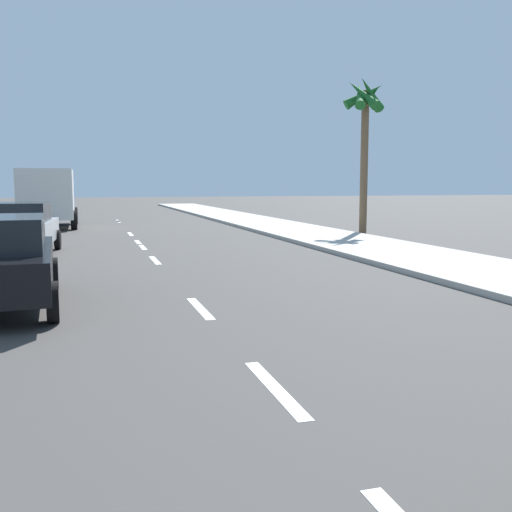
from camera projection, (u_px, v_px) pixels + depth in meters
ground_plane at (151, 256)px, 17.22m from camera, size 160.00×160.00×0.00m
sidewalk_strip at (343, 241)px, 21.11m from camera, size 3.60×80.00×0.14m
lane_stripe_2 at (275, 388)px, 6.05m from camera, size 0.16×1.80×0.01m
lane_stripe_3 at (200, 308)px, 9.94m from camera, size 0.16×1.80×0.01m
lane_stripe_4 at (155, 260)px, 16.20m from camera, size 0.16×1.80×0.01m
lane_stripe_5 at (142, 247)px, 19.64m from camera, size 0.16×1.80×0.01m
lane_stripe_6 at (138, 242)px, 21.15m from camera, size 0.16×1.80×0.01m
lane_stripe_7 at (130, 234)px, 24.68m from camera, size 0.16×1.80×0.01m
lane_stripe_8 at (119, 222)px, 32.95m from camera, size 0.16×1.80×0.01m
lane_stripe_9 at (118, 221)px, 33.66m from camera, size 0.16×1.80×0.01m
parked_car_silver at (23, 227)px, 17.31m from camera, size 1.99×3.98×1.57m
delivery_truck at (48, 197)px, 28.30m from camera, size 2.69×6.25×2.80m
palm_tree_far at (365, 113)px, 24.43m from camera, size 1.83×1.85×6.64m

